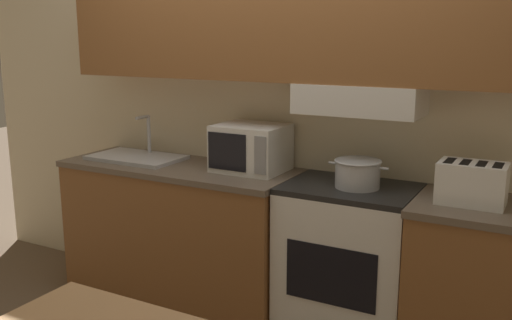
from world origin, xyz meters
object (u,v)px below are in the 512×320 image
object	(u,v)px
sink_basin	(137,157)
stove_range	(347,267)
toaster	(472,183)
microwave	(251,148)
cooking_pot	(358,173)

from	to	relation	value
sink_basin	stove_range	bearing A→B (deg)	0.76
stove_range	sink_basin	size ratio (longest dim) A/B	1.56
toaster	sink_basin	bearing A→B (deg)	179.63
stove_range	sink_basin	world-z (taller)	sink_basin
stove_range	sink_basin	bearing A→B (deg)	-179.24
toaster	stove_range	bearing A→B (deg)	176.96
microwave	toaster	size ratio (longest dim) A/B	1.25
cooking_pot	toaster	xyz separation A→B (m)	(0.57, -0.03, 0.02)
microwave	toaster	distance (m)	1.26
cooking_pot	stove_range	bearing A→B (deg)	170.29
cooking_pot	sink_basin	distance (m)	1.49
microwave	sink_basin	xyz separation A→B (m)	(-0.81, -0.08, -0.12)
microwave	sink_basin	size ratio (longest dim) A/B	0.67
stove_range	cooking_pot	distance (m)	0.55
stove_range	cooking_pot	xyz separation A→B (m)	(0.04, -0.01, 0.54)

